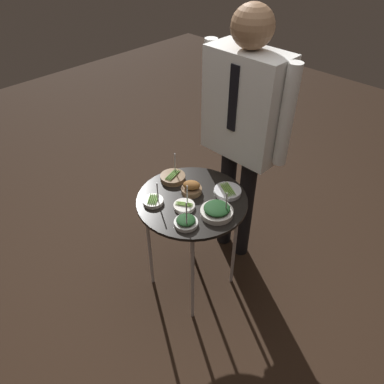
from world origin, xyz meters
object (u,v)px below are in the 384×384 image
at_px(bowl_spinach_mid_right, 186,222).
at_px(bowl_asparagus_near_rim, 228,191).
at_px(bowl_asparagus_front_left, 153,201).
at_px(bowl_asparagus_far_rim, 184,206).
at_px(serving_cart, 192,207).
at_px(bowl_roast_front_center, 191,188).
at_px(bowl_spinach_center, 217,211).
at_px(bowl_asparagus_mid_left, 173,177).
at_px(waiter_figure, 244,118).

bearing_deg(bowl_spinach_mid_right, bowl_asparagus_near_rim, 92.34).
height_order(bowl_asparagus_front_left, bowl_asparagus_far_rim, bowl_asparagus_front_left).
height_order(bowl_asparagus_near_rim, bowl_spinach_mid_right, bowl_spinach_mid_right).
bearing_deg(serving_cart, bowl_roast_front_center, 137.01).
xyz_separation_m(serving_cart, bowl_roast_front_center, (-0.04, 0.04, 0.09)).
distance_m(bowl_spinach_center, bowl_asparagus_near_rim, 0.19).
height_order(serving_cart, bowl_asparagus_front_left, bowl_asparagus_front_left).
bearing_deg(bowl_asparagus_far_rim, bowl_asparagus_mid_left, 150.11).
bearing_deg(bowl_asparagus_far_rim, bowl_asparagus_front_left, -148.59).
height_order(bowl_asparagus_near_rim, waiter_figure, waiter_figure).
bearing_deg(bowl_spinach_mid_right, waiter_figure, 103.08).
xyz_separation_m(bowl_asparagus_far_rim, bowl_spinach_mid_right, (0.10, -0.09, 0.01)).
xyz_separation_m(bowl_asparagus_near_rim, bowl_asparagus_far_rim, (-0.09, -0.26, -0.00)).
relative_size(serving_cart, bowl_asparagus_front_left, 4.96).
relative_size(serving_cart, bowl_asparagus_near_rim, 4.66).
height_order(bowl_asparagus_front_left, waiter_figure, waiter_figure).
height_order(serving_cart, bowl_spinach_mid_right, bowl_spinach_mid_right).
height_order(bowl_asparagus_near_rim, bowl_asparagus_front_left, bowl_asparagus_front_left).
bearing_deg(bowl_spinach_center, bowl_asparagus_front_left, -151.43).
bearing_deg(waiter_figure, bowl_spinach_center, -65.54).
xyz_separation_m(bowl_asparagus_mid_left, bowl_roast_front_center, (0.16, -0.01, 0.01)).
distance_m(bowl_asparagus_front_left, bowl_spinach_mid_right, 0.25).
distance_m(bowl_spinach_center, bowl_roast_front_center, 0.23).
xyz_separation_m(bowl_spinach_center, bowl_spinach_mid_right, (-0.06, -0.16, -0.01)).
xyz_separation_m(bowl_asparagus_mid_left, bowl_spinach_mid_right, (0.33, -0.22, 0.00)).
distance_m(bowl_asparagus_mid_left, bowl_asparagus_far_rim, 0.26).
bearing_deg(bowl_asparagus_mid_left, bowl_asparagus_near_rim, 22.11).
bearing_deg(bowl_asparagus_mid_left, bowl_roast_front_center, -3.04).
height_order(bowl_asparagus_mid_left, bowl_roast_front_center, bowl_asparagus_mid_left).
height_order(bowl_spinach_center, bowl_asparagus_far_rim, bowl_spinach_center).
bearing_deg(serving_cart, waiter_figure, 92.85).
bearing_deg(bowl_asparagus_far_rim, bowl_spinach_mid_right, -40.93).
xyz_separation_m(serving_cart, waiter_figure, (-0.02, 0.44, 0.38)).
bearing_deg(serving_cart, bowl_spinach_center, -0.43).
xyz_separation_m(bowl_asparagus_mid_left, bowl_asparagus_near_rim, (0.31, 0.13, -0.00)).
bearing_deg(waiter_figure, bowl_asparagus_near_rim, -64.44).
bearing_deg(bowl_asparagus_near_rim, bowl_asparagus_mid_left, -157.89).
height_order(bowl_roast_front_center, bowl_spinach_mid_right, bowl_spinach_mid_right).
xyz_separation_m(bowl_asparagus_front_left, bowl_spinach_mid_right, (0.25, 0.00, 0.01)).
relative_size(bowl_roast_front_center, bowl_asparagus_near_rim, 0.79).
bearing_deg(bowl_asparagus_mid_left, bowl_spinach_mid_right, -33.62).
bearing_deg(bowl_asparagus_mid_left, waiter_figure, 64.98).
bearing_deg(bowl_spinach_mid_right, bowl_asparagus_front_left, -179.32).
bearing_deg(bowl_roast_front_center, bowl_asparagus_mid_left, 176.96).
relative_size(bowl_spinach_center, bowl_spinach_mid_right, 0.99).
relative_size(bowl_asparagus_front_left, bowl_asparagus_far_rim, 1.14).
height_order(serving_cart, bowl_asparagus_near_rim, bowl_asparagus_near_rim).
xyz_separation_m(bowl_roast_front_center, bowl_asparagus_front_left, (-0.08, -0.21, -0.02)).
height_order(serving_cart, bowl_roast_front_center, bowl_roast_front_center).
relative_size(bowl_roast_front_center, bowl_asparagus_far_rim, 0.95).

